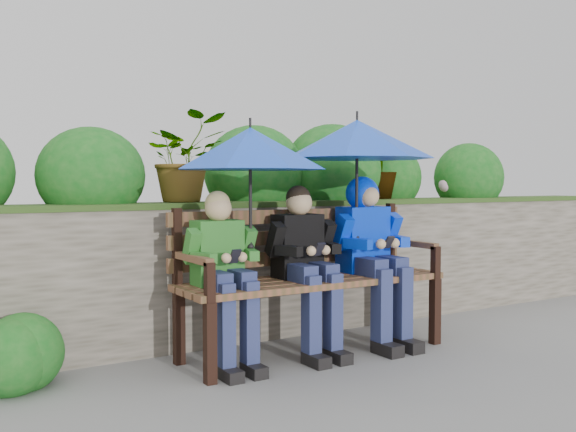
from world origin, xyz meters
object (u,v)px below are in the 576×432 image
umbrella_left (250,149)px  boy_left (224,267)px  park_bench (308,269)px  umbrella_right (357,139)px  boy_right (371,244)px  boy_middle (305,259)px

umbrella_left → boy_left: bearing=-175.9°
park_bench → boy_left: boy_left is taller
boy_left → umbrella_right: 1.34m
umbrella_left → umbrella_right: 0.86m
boy_left → boy_right: boy_right is taller
park_bench → boy_right: boy_right is taller
boy_right → umbrella_right: umbrella_right is taller
umbrella_right → boy_right: bearing=-3.6°
park_bench → umbrella_left: 0.95m
park_bench → boy_middle: size_ratio=1.66×
boy_right → umbrella_right: size_ratio=1.13×
park_bench → boy_left: 0.69m
boy_left → park_bench: bearing=7.2°
boy_middle → boy_right: bearing=0.7°
boy_left → boy_middle: bearing=-0.3°
boy_left → umbrella_left: (0.20, 0.01, 0.74)m
park_bench → boy_middle: bearing=-130.4°
boy_left → umbrella_left: 0.77m
park_bench → boy_right: 0.52m
boy_middle → umbrella_left: 0.84m
boy_right → umbrella_left: 1.18m
umbrella_right → boy_middle: bearing=-178.1°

